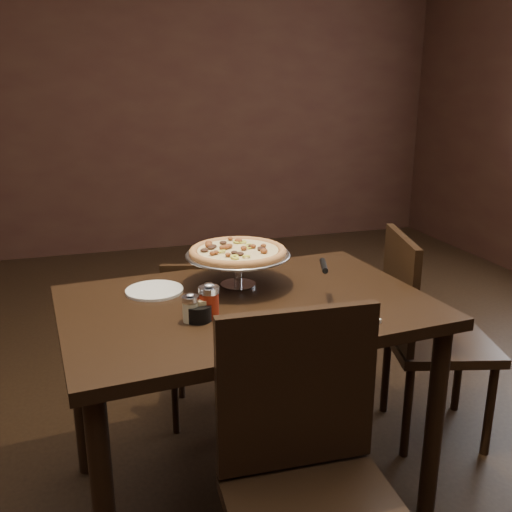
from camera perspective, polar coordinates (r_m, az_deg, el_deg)
name	(u,v)px	position (r m, az deg, el deg)	size (l,w,h in m)	color
room	(237,124)	(2.00, -1.89, 13.04)	(6.04, 7.04, 2.84)	black
dining_table	(247,328)	(2.06, -0.92, -7.24)	(1.34, 0.95, 0.80)	black
pizza_stand	(238,252)	(2.14, -1.83, 0.39)	(0.40, 0.40, 0.16)	#BABBC2
parmesan_shaker	(191,308)	(1.85, -6.56, -5.19)	(0.06, 0.06, 0.10)	beige
pepper_flake_shaker	(209,301)	(1.88, -4.70, -4.51)	(0.07, 0.07, 0.12)	maroon
packet_caddy	(198,312)	(1.86, -5.79, -5.60)	(0.09, 0.09, 0.07)	black
napkin_stack	(351,318)	(1.89, 9.51, -6.16)	(0.14, 0.14, 0.01)	white
plate_left	(154,290)	(2.14, -10.12, -3.41)	(0.21, 0.21, 0.01)	silver
plate_near	(287,338)	(1.73, 3.10, -8.21)	(0.26, 0.26, 0.01)	silver
serving_spatula	(324,266)	(2.00, 6.79, -1.01)	(0.16, 0.16, 0.03)	#BABBC2
chair_far	(209,335)	(2.62, -4.77, -7.85)	(0.46, 0.46, 0.81)	black
chair_near	(311,482)	(1.62, 5.55, -21.57)	(0.47, 0.47, 0.97)	black
chair_side	(424,329)	(2.61, 16.45, -7.04)	(0.53, 0.53, 0.93)	black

